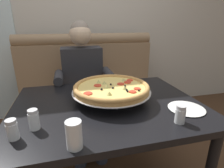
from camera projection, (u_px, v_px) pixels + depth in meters
name	position (u px, v px, depth m)	size (l,w,h in m)	color
back_wall_with_window	(82.00, 11.00, 2.34)	(6.00, 0.12, 2.80)	beige
booth_bench	(91.00, 97.00, 2.15)	(1.64, 0.78, 1.13)	#937556
dining_table	(108.00, 115.00, 1.21)	(1.22, 0.92, 0.75)	black
diner_main	(84.00, 80.00, 1.78)	(0.54, 0.64, 1.27)	#2D3342
pizza	(111.00, 88.00, 1.20)	(0.53, 0.53, 0.12)	silver
shaker_pepper_flakes	(13.00, 131.00, 0.81)	(0.05, 0.05, 0.10)	white
shaker_oregano	(34.00, 121.00, 0.88)	(0.05, 0.05, 0.11)	white
shaker_parmesan	(180.00, 116.00, 0.94)	(0.05, 0.05, 0.10)	white
plate_near_left	(186.00, 108.00, 1.10)	(0.22, 0.22, 0.02)	white
drinking_glass	(74.00, 136.00, 0.75)	(0.07, 0.07, 0.13)	silver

